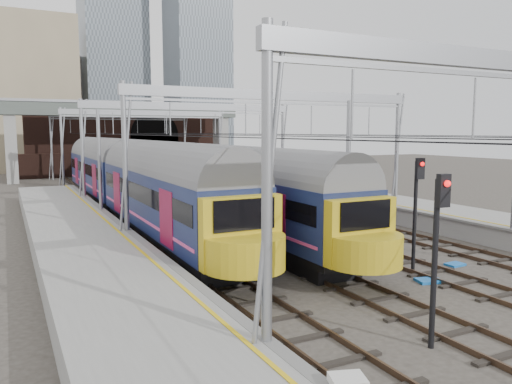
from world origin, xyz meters
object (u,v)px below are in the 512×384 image
signal_near_centre (417,200)px  train_second (128,178)px  signal_near_left (438,239)px  train_main (137,165)px

signal_near_centre → train_second: bearing=126.1°
signal_near_left → signal_near_centre: size_ratio=1.00×
train_second → signal_near_left: train_second is taller
train_main → signal_near_centre: bearing=-83.7°
train_main → signal_near_centre: (3.59, -32.37, 0.40)m
train_main → signal_near_left: bearing=-92.0°
signal_near_centre → train_main: bearing=109.6°
signal_near_left → train_second: bearing=101.8°
train_second → signal_near_left: bearing=-83.6°
train_second → signal_near_centre: (7.59, -17.98, 0.31)m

